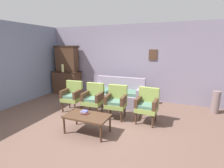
% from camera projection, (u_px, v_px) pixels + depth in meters
% --- Properties ---
extents(ground_plane, '(7.68, 7.68, 0.00)m').
position_uv_depth(ground_plane, '(95.00, 127.00, 4.05)').
color(ground_plane, brown).
extents(wall_back_with_decor, '(6.40, 0.09, 2.70)m').
position_uv_depth(wall_back_with_decor, '(128.00, 62.00, 6.12)').
color(wall_back_with_decor, gray).
rests_on(wall_back_with_decor, ground).
extents(side_cabinet, '(1.16, 0.55, 0.93)m').
position_uv_depth(side_cabinet, '(67.00, 82.00, 6.90)').
color(side_cabinet, '#472D1E').
rests_on(side_cabinet, ground).
extents(cabinet_upper_hutch, '(0.99, 0.38, 1.03)m').
position_uv_depth(cabinet_upper_hutch, '(67.00, 58.00, 6.75)').
color(cabinet_upper_hutch, '#472D1E').
rests_on(cabinet_upper_hutch, side_cabinet).
extents(vase_on_cabinet, '(0.11, 0.11, 0.31)m').
position_uv_depth(vase_on_cabinet, '(63.00, 68.00, 6.61)').
color(vase_on_cabinet, '#CEC583').
rests_on(vase_on_cabinet, side_cabinet).
extents(floral_couch, '(1.75, 0.85, 0.90)m').
position_uv_depth(floral_couch, '(118.00, 95.00, 5.59)').
color(floral_couch, gray).
rests_on(floral_couch, ground).
extents(armchair_row_middle, '(0.55, 0.53, 0.90)m').
position_uv_depth(armchair_row_middle, '(72.00, 95.00, 5.03)').
color(armchair_row_middle, '#849947').
rests_on(armchair_row_middle, ground).
extents(armchair_near_cabinet, '(0.55, 0.52, 0.90)m').
position_uv_depth(armchair_near_cabinet, '(93.00, 98.00, 4.75)').
color(armchair_near_cabinet, '#849947').
rests_on(armchair_near_cabinet, ground).
extents(armchair_by_doorway, '(0.55, 0.53, 0.90)m').
position_uv_depth(armchair_by_doorway, '(116.00, 100.00, 4.50)').
color(armchair_by_doorway, '#849947').
rests_on(armchair_by_doorway, ground).
extents(armchair_near_couch_end, '(0.55, 0.52, 0.90)m').
position_uv_depth(armchair_near_couch_end, '(147.00, 104.00, 4.22)').
color(armchair_near_couch_end, '#849947').
rests_on(armchair_near_couch_end, ground).
extents(coffee_table, '(1.00, 0.56, 0.42)m').
position_uv_depth(coffee_table, '(87.00, 117.00, 3.73)').
color(coffee_table, '#472D1E').
rests_on(coffee_table, ground).
extents(book_stack_on_table, '(0.17, 0.13, 0.08)m').
position_uv_depth(book_stack_on_table, '(84.00, 112.00, 3.80)').
color(book_stack_on_table, '#E4645F').
rests_on(book_stack_on_table, coffee_table).
extents(floor_vase_by_wall, '(0.22, 0.22, 0.67)m').
position_uv_depth(floor_vase_by_wall, '(216.00, 102.00, 4.86)').
color(floor_vase_by_wall, '#756160').
rests_on(floor_vase_by_wall, ground).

